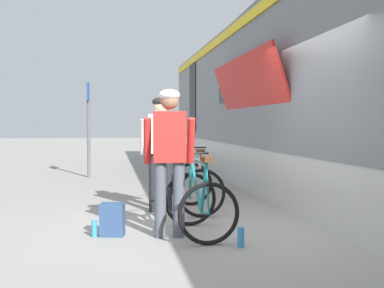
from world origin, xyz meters
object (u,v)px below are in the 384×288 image
platform_sign_post (88,113)px  cyclist_near_in_red (169,149)px  bicycle_near_teal (199,202)px  cyclist_far_in_white (160,143)px  water_bottle_near_the_bikes (241,237)px  train_car (354,89)px  bicycle_far_silver (196,185)px  backpack_on_platform (112,219)px  water_bottle_by_the_backpack (94,229)px

platform_sign_post → cyclist_near_in_red: bearing=-79.3°
bicycle_near_teal → platform_sign_post: platform_sign_post is taller
cyclist_far_in_white → platform_sign_post: platform_sign_post is taller
cyclist_near_in_red → cyclist_far_in_white: same height
bicycle_near_teal → water_bottle_near_the_bikes: 0.79m
bicycle_near_teal → platform_sign_post: size_ratio=0.46×
cyclist_near_in_red → platform_sign_post: 6.69m
train_car → cyclist_near_in_red: train_car is taller
cyclist_far_in_white → platform_sign_post: 5.11m
bicycle_far_silver → cyclist_near_in_red: bearing=-111.1°
bicycle_near_teal → train_car: bearing=32.7°
backpack_on_platform → water_bottle_by_the_backpack: (-0.21, -0.02, -0.10)m
bicycle_near_teal → bicycle_far_silver: bearing=80.9°
cyclist_near_in_red → backpack_on_platform: cyclist_near_in_red is taller
cyclist_far_in_white → water_bottle_by_the_backpack: size_ratio=8.82×
cyclist_far_in_white → bicycle_near_teal: 1.75m
cyclist_far_in_white → water_bottle_by_the_backpack: 2.01m
bicycle_far_silver → water_bottle_near_the_bikes: bicycle_far_silver is taller
water_bottle_by_the_backpack → train_car: bearing=23.4°
cyclist_near_in_red → water_bottle_by_the_backpack: cyclist_near_in_red is taller
cyclist_far_in_white → bicycle_near_teal: cyclist_far_in_white is taller
water_bottle_near_the_bikes → water_bottle_by_the_backpack: bearing=155.0°
bicycle_near_teal → backpack_on_platform: size_ratio=2.74×
cyclist_far_in_white → bicycle_near_teal: size_ratio=1.61×
train_car → water_bottle_by_the_backpack: 5.11m
cyclist_far_in_white → backpack_on_platform: size_ratio=4.40×
bicycle_far_silver → platform_sign_post: size_ratio=0.45×
cyclist_far_in_white → water_bottle_near_the_bikes: (0.65, -2.24, -0.94)m
backpack_on_platform → cyclist_near_in_red: bearing=-1.7°
bicycle_near_teal → backpack_on_platform: bearing=173.2°
cyclist_near_in_red → water_bottle_by_the_backpack: 1.31m
cyclist_near_in_red → backpack_on_platform: size_ratio=4.40×
train_car → water_bottle_by_the_backpack: bearing=-156.6°
bicycle_near_teal → water_bottle_near_the_bikes: size_ratio=4.98×
bicycle_far_silver → cyclist_far_in_white: bearing=172.8°
train_car → platform_sign_post: size_ratio=9.07×
train_car → bicycle_near_teal: train_car is taller
bicycle_far_silver → backpack_on_platform: bearing=-132.4°
train_car → bicycle_far_silver: size_ratio=20.02×
cyclist_near_in_red → bicycle_near_teal: size_ratio=1.61×
train_car → platform_sign_post: bearing=136.3°
train_car → cyclist_far_in_white: bearing=-173.4°
cyclist_near_in_red → cyclist_far_in_white: size_ratio=1.00×
bicycle_far_silver → platform_sign_post: (-1.85, 4.98, 1.22)m
train_car → backpack_on_platform: (-4.15, -1.87, -1.77)m
bicycle_far_silver → water_bottle_by_the_backpack: size_ratio=5.44×
water_bottle_by_the_backpack → cyclist_far_in_white: bearing=57.4°
cyclist_far_in_white → backpack_on_platform: bearing=-116.6°
cyclist_near_in_red → cyclist_far_in_white: bearing=87.8°
cyclist_far_in_white → bicycle_far_silver: 0.85m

